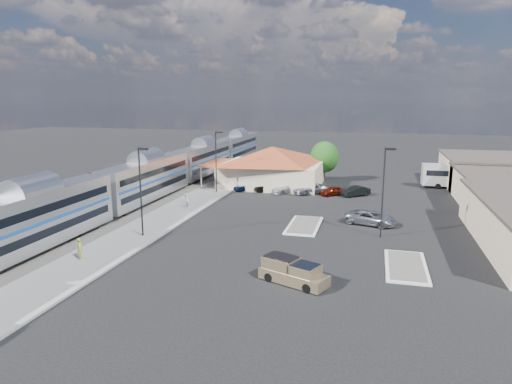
% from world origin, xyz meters
% --- Properties ---
extents(ground, '(280.00, 280.00, 0.00)m').
position_xyz_m(ground, '(0.00, 0.00, 0.00)').
color(ground, black).
rests_on(ground, ground).
extents(railbed, '(16.00, 100.00, 0.12)m').
position_xyz_m(railbed, '(-21.00, 8.00, 0.06)').
color(railbed, '#4C4944').
rests_on(railbed, ground).
extents(platform, '(5.50, 92.00, 0.18)m').
position_xyz_m(platform, '(-12.00, 6.00, 0.09)').
color(platform, gray).
rests_on(platform, ground).
extents(passenger_train, '(3.00, 104.00, 5.55)m').
position_xyz_m(passenger_train, '(-18.00, 8.48, 2.87)').
color(passenger_train, silver).
rests_on(passenger_train, ground).
extents(freight_cars, '(2.80, 46.00, 4.00)m').
position_xyz_m(freight_cars, '(-24.00, 3.02, 1.93)').
color(freight_cars, black).
rests_on(freight_cars, ground).
extents(station_depot, '(18.35, 12.24, 6.20)m').
position_xyz_m(station_depot, '(-4.56, 24.00, 3.13)').
color(station_depot, beige).
rests_on(station_depot, ground).
extents(traffic_island_south, '(3.30, 7.50, 0.21)m').
position_xyz_m(traffic_island_south, '(4.00, 2.00, 0.10)').
color(traffic_island_south, silver).
rests_on(traffic_island_south, ground).
extents(traffic_island_north, '(3.30, 7.50, 0.21)m').
position_xyz_m(traffic_island_north, '(14.00, -8.00, 0.10)').
color(traffic_island_north, silver).
rests_on(traffic_island_north, ground).
extents(lamp_plat_s, '(1.08, 0.25, 9.00)m').
position_xyz_m(lamp_plat_s, '(-10.90, -6.00, 5.34)').
color(lamp_plat_s, black).
rests_on(lamp_plat_s, ground).
extents(lamp_plat_n, '(1.08, 0.25, 9.00)m').
position_xyz_m(lamp_plat_n, '(-10.90, 16.00, 5.34)').
color(lamp_plat_n, black).
rests_on(lamp_plat_n, ground).
extents(lamp_lot, '(1.08, 0.25, 9.00)m').
position_xyz_m(lamp_lot, '(12.10, 0.00, 5.34)').
color(lamp_lot, black).
rests_on(lamp_lot, ground).
extents(tree_depot, '(4.71, 4.71, 6.63)m').
position_xyz_m(tree_depot, '(3.00, 30.00, 4.02)').
color(tree_depot, '#382314').
rests_on(tree_depot, ground).
extents(pickup_truck, '(5.59, 3.79, 1.82)m').
position_xyz_m(pickup_truck, '(5.62, -13.60, 0.86)').
color(pickup_truck, '#99815E').
rests_on(pickup_truck, ground).
extents(suv, '(6.06, 4.04, 1.55)m').
position_xyz_m(suv, '(10.95, 4.49, 0.77)').
color(suv, '#9C9FA4').
rests_on(suv, ground).
extents(coach_bus, '(11.45, 2.80, 3.65)m').
position_xyz_m(coach_bus, '(24.00, 28.80, 2.10)').
color(coach_bus, silver).
rests_on(coach_bus, ground).
extents(person_a, '(0.67, 0.79, 1.83)m').
position_xyz_m(person_a, '(-12.88, -13.42, 1.09)').
color(person_a, gold).
rests_on(person_a, platform).
extents(person_b, '(0.71, 0.89, 1.75)m').
position_xyz_m(person_b, '(-11.63, 6.23, 1.05)').
color(person_b, silver).
rests_on(person_b, platform).
extents(parked_car_a, '(3.99, 3.75, 1.33)m').
position_xyz_m(parked_car_a, '(-7.34, 18.83, 0.67)').
color(parked_car_a, '#0B173B').
rests_on(parked_car_a, ground).
extents(parked_car_b, '(4.27, 3.70, 1.39)m').
position_xyz_m(parked_car_b, '(-4.14, 19.13, 0.70)').
color(parked_car_b, black).
rests_on(parked_car_b, ground).
extents(parked_car_c, '(5.24, 5.03, 1.50)m').
position_xyz_m(parked_car_c, '(-0.94, 18.83, 0.75)').
color(parked_car_c, silver).
rests_on(parked_car_c, ground).
extents(parked_car_d, '(5.78, 5.36, 1.51)m').
position_xyz_m(parked_car_d, '(2.26, 19.13, 0.75)').
color(parked_car_d, gray).
rests_on(parked_car_d, ground).
extents(parked_car_e, '(3.84, 3.77, 1.31)m').
position_xyz_m(parked_car_e, '(5.46, 18.83, 0.65)').
color(parked_car_e, maroon).
rests_on(parked_car_e, ground).
extents(parked_car_f, '(4.29, 3.99, 1.43)m').
position_xyz_m(parked_car_f, '(8.66, 19.13, 0.72)').
color(parked_car_f, black).
rests_on(parked_car_f, ground).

